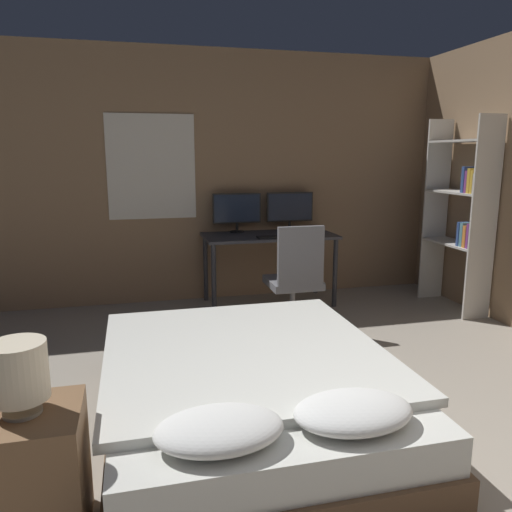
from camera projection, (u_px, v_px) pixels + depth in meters
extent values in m
cube|color=#8E7051|center=(245.00, 177.00, 5.55)|extent=(12.00, 0.06, 2.70)
cube|color=silver|center=(151.00, 167.00, 5.24)|extent=(0.91, 0.01, 1.09)
cube|color=black|center=(151.00, 167.00, 5.25)|extent=(0.83, 0.01, 1.01)
cube|color=brown|center=(249.00, 412.00, 2.95)|extent=(1.59, 2.03, 0.22)
cube|color=silver|center=(248.00, 379.00, 2.91)|extent=(1.53, 1.97, 0.19)
cube|color=silver|center=(244.00, 352.00, 3.00)|extent=(1.63, 1.70, 0.05)
ellipsoid|color=white|center=(219.00, 429.00, 2.08)|extent=(0.55, 0.38, 0.13)
ellipsoid|color=white|center=(353.00, 412.00, 2.22)|extent=(0.55, 0.38, 0.13)
cube|color=brown|center=(30.00, 479.00, 2.05)|extent=(0.44, 0.42, 0.59)
cylinder|color=gray|center=(23.00, 412.00, 1.99)|extent=(0.15, 0.15, 0.01)
cylinder|color=gray|center=(22.00, 404.00, 1.98)|extent=(0.02, 0.02, 0.05)
cylinder|color=beige|center=(19.00, 371.00, 1.96)|extent=(0.22, 0.22, 0.23)
cube|color=#38383D|center=(269.00, 236.00, 5.33)|extent=(1.40, 0.66, 0.03)
cylinder|color=#2D2D33|center=(214.00, 280.00, 4.98)|extent=(0.05, 0.05, 0.73)
cylinder|color=#2D2D33|center=(335.00, 273.00, 5.29)|extent=(0.05, 0.05, 0.73)
cylinder|color=#2D2D33|center=(206.00, 268.00, 5.52)|extent=(0.05, 0.05, 0.73)
cylinder|color=#2D2D33|center=(316.00, 262.00, 5.83)|extent=(0.05, 0.05, 0.73)
cylinder|color=black|center=(237.00, 232.00, 5.47)|extent=(0.16, 0.16, 0.01)
cylinder|color=black|center=(237.00, 227.00, 5.46)|extent=(0.03, 0.03, 0.09)
cube|color=black|center=(237.00, 208.00, 5.42)|extent=(0.53, 0.03, 0.32)
cube|color=#192338|center=(237.00, 208.00, 5.41)|extent=(0.50, 0.00, 0.29)
cylinder|color=black|center=(290.00, 230.00, 5.61)|extent=(0.16, 0.16, 0.01)
cylinder|color=black|center=(290.00, 225.00, 5.60)|extent=(0.03, 0.03, 0.09)
cube|color=black|center=(290.00, 207.00, 5.56)|extent=(0.53, 0.03, 0.32)
cube|color=#192338|center=(290.00, 207.00, 5.55)|extent=(0.50, 0.00, 0.29)
cube|color=black|center=(275.00, 237.00, 5.11)|extent=(0.37, 0.13, 0.02)
ellipsoid|color=black|center=(300.00, 235.00, 5.17)|extent=(0.07, 0.05, 0.04)
cylinder|color=black|center=(292.00, 323.00, 4.77)|extent=(0.52, 0.52, 0.04)
cylinder|color=gray|center=(293.00, 304.00, 4.73)|extent=(0.05, 0.05, 0.34)
cube|color=slate|center=(293.00, 283.00, 4.69)|extent=(0.47, 0.47, 0.07)
cube|color=slate|center=(301.00, 256.00, 4.43)|extent=(0.42, 0.05, 0.53)
cube|color=beige|center=(484.00, 220.00, 4.77)|extent=(0.29, 0.02, 1.97)
cube|color=beige|center=(435.00, 211.00, 5.52)|extent=(0.29, 0.02, 1.97)
cube|color=beige|center=(455.00, 243.00, 5.20)|extent=(0.29, 0.77, 0.02)
cube|color=beige|center=(460.00, 192.00, 5.10)|extent=(0.29, 0.77, 0.02)
cube|color=beige|center=(464.00, 141.00, 4.99)|extent=(0.29, 0.77, 0.02)
cube|color=#7A387F|center=(480.00, 235.00, 4.83)|extent=(0.24, 0.02, 0.27)
cube|color=#7A387F|center=(477.00, 236.00, 4.86)|extent=(0.24, 0.03, 0.24)
cube|color=orange|center=(474.00, 236.00, 4.91)|extent=(0.24, 0.04, 0.22)
cube|color=teal|center=(471.00, 234.00, 4.96)|extent=(0.24, 0.04, 0.24)
cube|color=#2D4784|center=(468.00, 234.00, 5.00)|extent=(0.24, 0.03, 0.24)
cube|color=#BCB29E|center=(484.00, 184.00, 4.73)|extent=(0.24, 0.03, 0.19)
cube|color=gold|center=(482.00, 182.00, 4.77)|extent=(0.24, 0.03, 0.22)
cube|color=gold|center=(479.00, 181.00, 4.81)|extent=(0.24, 0.04, 0.24)
cube|color=#7A387F|center=(476.00, 182.00, 4.85)|extent=(0.24, 0.03, 0.22)
cube|color=#2D4784|center=(473.00, 180.00, 4.89)|extent=(0.24, 0.04, 0.25)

